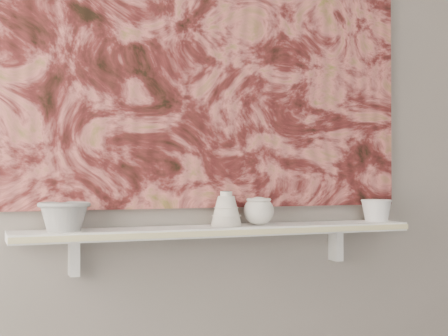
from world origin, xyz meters
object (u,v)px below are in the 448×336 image
painting (214,53)px  cup_cream (259,211)px  bowl_white (376,210)px  bell_vessel (226,209)px  bowl_grey (64,216)px  shelf (223,231)px

painting → cup_cream: (0.14, -0.08, -0.56)m
bowl_white → cup_cream: bearing=180.0°
painting → bell_vessel: painting is taller
bowl_white → bowl_grey: bearing=180.0°
cup_cream → bowl_white: 0.49m
cup_cream → painting: bearing=149.4°
bowl_white → bell_vessel: bearing=180.0°
shelf → bell_vessel: (0.01, 0.00, 0.07)m
bell_vessel → painting: bearing=99.3°
shelf → bowl_grey: (-0.53, 0.00, 0.06)m
bowl_grey → shelf: bearing=0.0°
painting → bowl_white: (0.63, -0.08, -0.57)m
cup_cream → bell_vessel: size_ratio=0.90×
shelf → cup_cream: bearing=0.0°
bell_vessel → bowl_white: bearing=0.0°
shelf → bowl_grey: 0.53m
bowl_grey → cup_cream: (0.67, 0.00, 0.00)m
painting → cup_cream: bearing=-30.6°
bowl_grey → cup_cream: size_ratio=1.52×
shelf → bell_vessel: bell_vessel is taller
bell_vessel → shelf: bearing=180.0°
cup_cream → bell_vessel: bearing=180.0°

